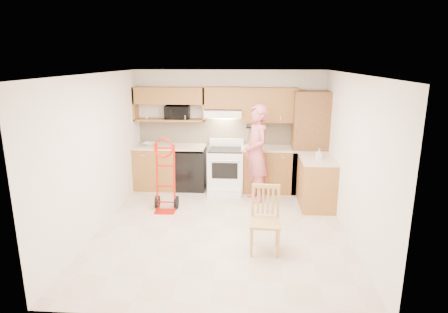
# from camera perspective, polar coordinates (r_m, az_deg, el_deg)

# --- Properties ---
(floor) EXTENTS (4.00, 4.50, 0.02)m
(floor) POSITION_cam_1_polar(r_m,az_deg,el_deg) (6.37, -0.32, -10.86)
(floor) COLOR beige
(floor) RESTS_ON ground
(ceiling) EXTENTS (4.00, 4.50, 0.02)m
(ceiling) POSITION_cam_1_polar(r_m,az_deg,el_deg) (5.76, -0.35, 12.44)
(ceiling) COLOR white
(ceiling) RESTS_ON ground
(wall_back) EXTENTS (4.00, 0.02, 2.50)m
(wall_back) POSITION_cam_1_polar(r_m,az_deg,el_deg) (8.14, 0.86, 4.12)
(wall_back) COLOR white
(wall_back) RESTS_ON ground
(wall_front) EXTENTS (4.00, 0.02, 2.50)m
(wall_front) POSITION_cam_1_polar(r_m,az_deg,el_deg) (3.80, -2.92, -8.25)
(wall_front) COLOR white
(wall_front) RESTS_ON ground
(wall_left) EXTENTS (0.02, 4.50, 2.50)m
(wall_left) POSITION_cam_1_polar(r_m,az_deg,el_deg) (6.41, -18.57, 0.49)
(wall_left) COLOR white
(wall_left) RESTS_ON ground
(wall_right) EXTENTS (0.02, 4.50, 2.50)m
(wall_right) POSITION_cam_1_polar(r_m,az_deg,el_deg) (6.13, 18.76, -0.14)
(wall_right) COLOR white
(wall_right) RESTS_ON ground
(backsplash) EXTENTS (3.92, 0.03, 0.55)m
(backsplash) POSITION_cam_1_polar(r_m,az_deg,el_deg) (8.13, 0.85, 3.75)
(backsplash) COLOR beige
(backsplash) RESTS_ON wall_back
(lower_cab_left) EXTENTS (0.90, 0.60, 0.90)m
(lower_cab_left) POSITION_cam_1_polar(r_m,az_deg,el_deg) (8.26, -10.09, -1.66)
(lower_cab_left) COLOR #A67041
(lower_cab_left) RESTS_ON ground
(dishwasher) EXTENTS (0.60, 0.60, 0.85)m
(dishwasher) POSITION_cam_1_polar(r_m,az_deg,el_deg) (8.12, -4.93, -1.95)
(dishwasher) COLOR black
(dishwasher) RESTS_ON ground
(lower_cab_right) EXTENTS (1.14, 0.60, 0.90)m
(lower_cab_right) POSITION_cam_1_polar(r_m,az_deg,el_deg) (8.02, 6.65, -2.01)
(lower_cab_right) COLOR #A67041
(lower_cab_right) RESTS_ON ground
(countertop_left) EXTENTS (1.50, 0.63, 0.04)m
(countertop_left) POSITION_cam_1_polar(r_m,az_deg,el_deg) (8.07, -8.17, 1.49)
(countertop_left) COLOR beige
(countertop_left) RESTS_ON lower_cab_left
(countertop_right) EXTENTS (1.14, 0.63, 0.04)m
(countertop_right) POSITION_cam_1_polar(r_m,az_deg,el_deg) (7.90, 6.75, 1.26)
(countertop_right) COLOR beige
(countertop_right) RESTS_ON lower_cab_right
(cab_return_right) EXTENTS (0.60, 1.00, 0.90)m
(cab_return_right) POSITION_cam_1_polar(r_m,az_deg,el_deg) (7.36, 13.71, -3.86)
(cab_return_right) COLOR #A67041
(cab_return_right) RESTS_ON ground
(countertop_return) EXTENTS (0.63, 1.00, 0.04)m
(countertop_return) POSITION_cam_1_polar(r_m,az_deg,el_deg) (7.23, 13.93, -0.33)
(countertop_return) COLOR beige
(countertop_return) RESTS_ON cab_return_right
(pantry_tall) EXTENTS (0.70, 0.60, 2.10)m
(pantry_tall) POSITION_cam_1_polar(r_m,az_deg,el_deg) (7.96, 12.68, 2.06)
(pantry_tall) COLOR brown
(pantry_tall) RESTS_ON ground
(upper_cab_left) EXTENTS (1.50, 0.33, 0.34)m
(upper_cab_left) POSITION_cam_1_polar(r_m,az_deg,el_deg) (8.03, -8.24, 9.10)
(upper_cab_left) COLOR #A67041
(upper_cab_left) RESTS_ON wall_back
(upper_shelf_mw) EXTENTS (1.50, 0.33, 0.04)m
(upper_shelf_mw) POSITION_cam_1_polar(r_m,az_deg,el_deg) (8.10, -8.11, 5.50)
(upper_shelf_mw) COLOR #A67041
(upper_shelf_mw) RESTS_ON wall_back
(upper_cab_center) EXTENTS (0.76, 0.33, 0.44)m
(upper_cab_center) POSITION_cam_1_polar(r_m,az_deg,el_deg) (7.88, -0.07, 8.85)
(upper_cab_center) COLOR #A67041
(upper_cab_center) RESTS_ON wall_back
(upper_cab_right) EXTENTS (1.14, 0.33, 0.70)m
(upper_cab_right) POSITION_cam_1_polar(r_m,az_deg,el_deg) (7.89, 6.89, 7.72)
(upper_cab_right) COLOR #A67041
(upper_cab_right) RESTS_ON wall_back
(range_hood) EXTENTS (0.76, 0.46, 0.14)m
(range_hood) POSITION_cam_1_polar(r_m,az_deg,el_deg) (7.85, -0.11, 6.55)
(range_hood) COLOR white
(range_hood) RESTS_ON wall_back
(knife_strip) EXTENTS (0.40, 0.05, 0.29)m
(knife_strip) POSITION_cam_1_polar(r_m,az_deg,el_deg) (8.08, 4.75, 3.92)
(knife_strip) COLOR black
(knife_strip) RESTS_ON backsplash
(microwave) EXTENTS (0.52, 0.36, 0.28)m
(microwave) POSITION_cam_1_polar(r_m,az_deg,el_deg) (8.04, -7.05, 6.64)
(microwave) COLOR black
(microwave) RESTS_ON upper_shelf_mw
(range) EXTENTS (0.73, 0.95, 1.07)m
(range) POSITION_cam_1_polar(r_m,az_deg,el_deg) (7.87, 0.23, -1.58)
(range) COLOR white
(range) RESTS_ON ground
(person) EXTENTS (0.67, 0.81, 1.90)m
(person) POSITION_cam_1_polar(r_m,az_deg,el_deg) (7.31, 4.91, 0.44)
(person) COLOR #BD565D
(person) RESTS_ON ground
(hand_truck) EXTENTS (0.49, 0.45, 1.22)m
(hand_truck) POSITION_cam_1_polar(r_m,az_deg,el_deg) (6.95, -8.91, -3.33)
(hand_truck) COLOR red
(hand_truck) RESTS_ON ground
(dining_chair) EXTENTS (0.45, 0.48, 0.96)m
(dining_chair) POSITION_cam_1_polar(r_m,az_deg,el_deg) (5.51, 6.22, -9.55)
(dining_chair) COLOR tan
(dining_chair) RESTS_ON ground
(soap_bottle) EXTENTS (0.11, 0.11, 0.19)m
(soap_bottle) POSITION_cam_1_polar(r_m,az_deg,el_deg) (7.11, 14.12, 0.37)
(soap_bottle) COLOR white
(soap_bottle) RESTS_ON countertop_return
(bowl) EXTENTS (0.28, 0.28, 0.06)m
(bowl) POSITION_cam_1_polar(r_m,az_deg,el_deg) (8.17, -11.28, 1.87)
(bowl) COLOR white
(bowl) RESTS_ON countertop_left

